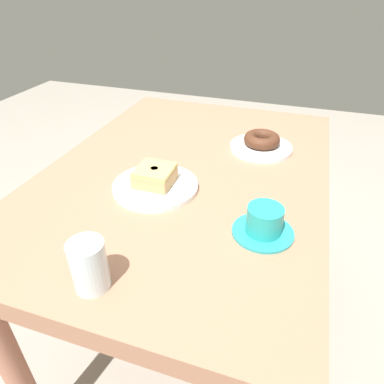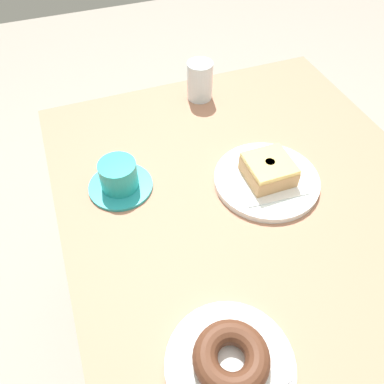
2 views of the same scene
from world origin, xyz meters
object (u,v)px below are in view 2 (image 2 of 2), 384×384
(plate_chocolate_ring, at_px, (230,365))
(water_glass, at_px, (200,81))
(donut_glazed_square, at_px, (269,169))
(coffee_cup, at_px, (119,177))
(plate_glazed_square, at_px, (266,180))
(donut_chocolate_ring, at_px, (231,358))

(plate_chocolate_ring, distance_m, water_glass, 0.73)
(donut_glazed_square, relative_size, coffee_cup, 0.69)
(donut_glazed_square, xyz_separation_m, water_glass, (0.36, 0.02, 0.01))
(plate_glazed_square, height_order, donut_chocolate_ring, donut_chocolate_ring)
(water_glass, bearing_deg, coffee_cup, 132.02)
(donut_chocolate_ring, relative_size, coffee_cup, 0.84)
(plate_glazed_square, height_order, plate_chocolate_ring, same)
(coffee_cup, bearing_deg, donut_glazed_square, -107.59)
(donut_glazed_square, bearing_deg, donut_chocolate_ring, 144.62)
(plate_glazed_square, height_order, water_glass, water_glass)
(donut_chocolate_ring, bearing_deg, coffee_cup, 9.51)
(water_glass, relative_size, coffee_cup, 0.74)
(plate_glazed_square, bearing_deg, plate_chocolate_ring, 144.62)
(plate_glazed_square, height_order, coffee_cup, coffee_cup)
(plate_chocolate_ring, relative_size, coffee_cup, 1.44)
(donut_glazed_square, bearing_deg, coffee_cup, 72.41)
(plate_glazed_square, distance_m, coffee_cup, 0.33)
(plate_chocolate_ring, height_order, coffee_cup, coffee_cup)
(plate_chocolate_ring, height_order, donut_chocolate_ring, donut_chocolate_ring)
(water_glass, bearing_deg, plate_glazed_square, -176.18)
(donut_chocolate_ring, height_order, coffee_cup, coffee_cup)
(plate_chocolate_ring, bearing_deg, donut_glazed_square, -35.38)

